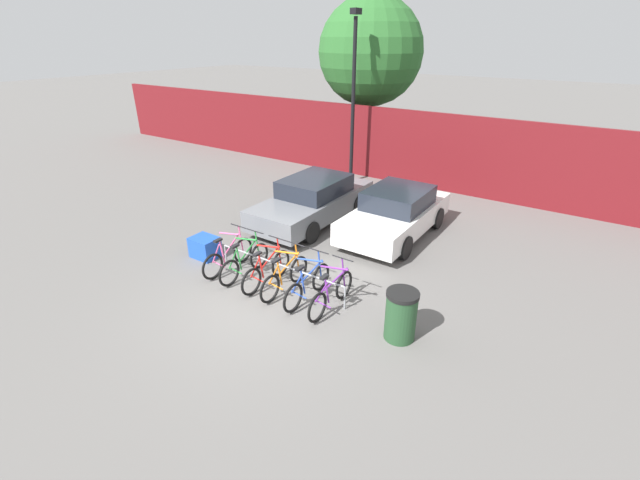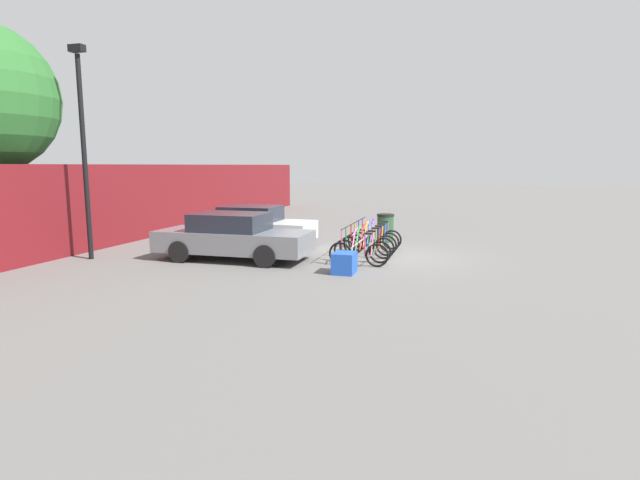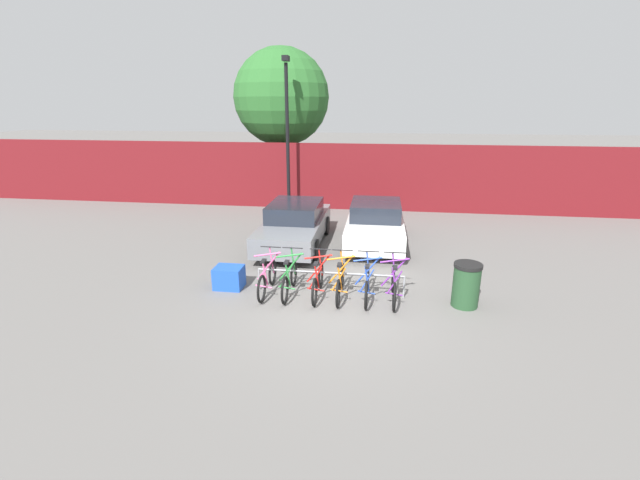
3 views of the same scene
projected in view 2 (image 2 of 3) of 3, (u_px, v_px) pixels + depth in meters
ground_plane at (386, 256)px, 15.49m from camera, size 120.00×120.00×0.00m
hoarding_wall at (122, 204)px, 17.83m from camera, size 36.00×0.16×2.83m
bike_rack at (363, 241)px, 15.40m from camera, size 3.59×0.04×0.57m
bicycle_pink at (358, 253)px, 13.93m from camera, size 0.68×1.71×1.05m
bicycle_green at (362, 250)px, 14.45m from camera, size 0.68×1.71×1.05m
bicycle_red at (367, 246)px, 15.11m from camera, size 0.68×1.71×1.05m
bicycle_orange at (370, 243)px, 15.63m from camera, size 0.68×1.71×1.05m
bicycle_blue at (373, 240)px, 16.24m from camera, size 0.68×1.71×1.05m
bicycle_purple at (376, 238)px, 16.83m from camera, size 0.68×1.71×1.05m
car_grey at (233, 237)px, 14.85m from camera, size 1.91×4.58×1.40m
car_white at (253, 226)px, 17.44m from camera, size 1.91×4.16×1.40m
lamp_post at (83, 143)px, 14.53m from camera, size 0.24×0.44×6.18m
trash_bin at (385, 228)px, 18.33m from camera, size 0.63×0.63×1.03m
cargo_crate at (344, 263)px, 13.00m from camera, size 0.70×0.56×0.55m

